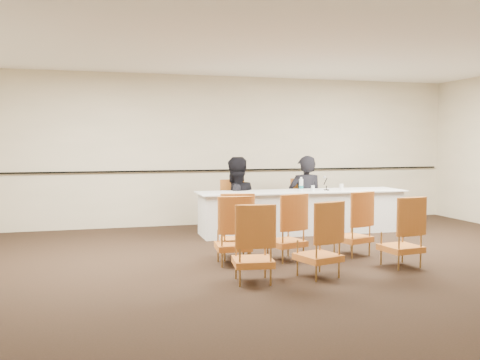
% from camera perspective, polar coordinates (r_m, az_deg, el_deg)
% --- Properties ---
extents(floor, '(10.00, 10.00, 0.00)m').
position_cam_1_polar(floor, '(7.28, 6.31, -9.17)').
color(floor, black).
rests_on(floor, ground).
extents(ceiling, '(10.00, 10.00, 0.00)m').
position_cam_1_polar(ceiling, '(7.22, 6.50, 14.71)').
color(ceiling, white).
rests_on(ceiling, ground).
extents(wall_back, '(10.00, 0.04, 3.00)m').
position_cam_1_polar(wall_back, '(10.90, -1.55, 3.18)').
color(wall_back, beige).
rests_on(wall_back, ground).
extents(wall_rail, '(9.80, 0.04, 0.03)m').
position_cam_1_polar(wall_rail, '(10.88, -1.49, 1.07)').
color(wall_rail, black).
rests_on(wall_rail, wall_back).
extents(panel_table, '(3.88, 0.94, 0.77)m').
position_cam_1_polar(panel_table, '(9.91, 6.61, -3.39)').
color(panel_table, silver).
rests_on(panel_table, ground).
extents(panelist_main, '(0.71, 0.51, 1.84)m').
position_cam_1_polar(panelist_main, '(10.53, 6.98, -2.42)').
color(panelist_main, black).
rests_on(panelist_main, ground).
extents(panelist_main_chair, '(0.51, 0.51, 0.95)m').
position_cam_1_polar(panelist_main_chair, '(10.53, 6.98, -2.47)').
color(panelist_main_chair, '#B06A1F').
rests_on(panelist_main_chair, ground).
extents(panelist_second, '(1.10, 0.97, 1.90)m').
position_cam_1_polar(panelist_second, '(10.09, -0.55, -2.93)').
color(panelist_second, black).
rests_on(panelist_second, ground).
extents(panelist_second_chair, '(0.51, 0.51, 0.95)m').
position_cam_1_polar(panelist_second_chair, '(10.09, -0.55, -2.72)').
color(panelist_second_chair, '#B06A1F').
rests_on(panelist_second_chair, ground).
extents(papers, '(0.34, 0.27, 0.00)m').
position_cam_1_polar(papers, '(9.88, 8.49, -1.15)').
color(papers, white).
rests_on(papers, panel_table).
extents(microphone, '(0.13, 0.21, 0.27)m').
position_cam_1_polar(microphone, '(10.00, 9.21, -0.34)').
color(microphone, black).
rests_on(microphone, panel_table).
extents(water_bottle, '(0.09, 0.09, 0.25)m').
position_cam_1_polar(water_bottle, '(9.82, 6.54, -0.43)').
color(water_bottle, teal).
rests_on(water_bottle, panel_table).
extents(drinking_glass, '(0.07, 0.07, 0.10)m').
position_cam_1_polar(drinking_glass, '(9.91, 7.79, -0.85)').
color(drinking_glass, white).
rests_on(drinking_glass, panel_table).
extents(coffee_cup, '(0.08, 0.08, 0.12)m').
position_cam_1_polar(coffee_cup, '(10.04, 10.77, -0.76)').
color(coffee_cup, white).
rests_on(coffee_cup, panel_table).
extents(aud_chair_front_left, '(0.59, 0.59, 0.95)m').
position_cam_1_polar(aud_chair_front_left, '(7.66, -0.35, -4.87)').
color(aud_chair_front_left, '#B06A1F').
rests_on(aud_chair_front_left, ground).
extents(aud_chair_front_mid, '(0.62, 0.62, 0.95)m').
position_cam_1_polar(aud_chair_front_mid, '(7.57, 4.89, -4.99)').
color(aud_chair_front_mid, '#B06A1F').
rests_on(aud_chair_front_mid, ground).
extents(aud_chair_front_right, '(0.64, 0.64, 0.95)m').
position_cam_1_polar(aud_chair_front_right, '(8.05, 11.86, -4.52)').
color(aud_chair_front_right, '#B06A1F').
rests_on(aud_chair_front_right, ground).
extents(aud_chair_back_left, '(0.57, 0.57, 0.95)m').
position_cam_1_polar(aud_chair_back_left, '(6.36, 1.39, -6.71)').
color(aud_chair_back_left, '#B06A1F').
rests_on(aud_chair_back_left, ground).
extents(aud_chair_back_mid, '(0.62, 0.62, 0.95)m').
position_cam_1_polar(aud_chair_back_mid, '(6.67, 8.35, -6.23)').
color(aud_chair_back_mid, '#B06A1F').
rests_on(aud_chair_back_mid, ground).
extents(aud_chair_back_right, '(0.56, 0.56, 0.95)m').
position_cam_1_polar(aud_chair_back_right, '(7.48, 16.80, -5.26)').
color(aud_chair_back_right, '#B06A1F').
rests_on(aud_chair_back_right, ground).
extents(aud_chair_extra, '(0.54, 0.54, 0.95)m').
position_cam_1_polar(aud_chair_extra, '(7.29, -0.75, -5.32)').
color(aud_chair_extra, '#B06A1F').
rests_on(aud_chair_extra, ground).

